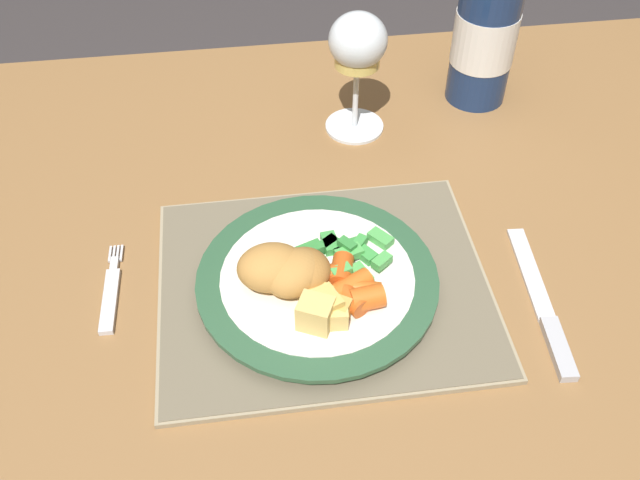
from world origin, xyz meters
name	(u,v)px	position (x,y,z in m)	size (l,w,h in m)	color
dining_table	(343,290)	(0.00, 0.00, 0.64)	(1.27, 0.82, 0.74)	olive
placemat	(324,286)	(-0.03, -0.08, 0.74)	(0.34, 0.28, 0.01)	gray
dinner_plate	(317,282)	(-0.04, -0.08, 0.76)	(0.24, 0.24, 0.02)	white
breaded_croquettes	(288,270)	(-0.07, -0.09, 0.79)	(0.10, 0.08, 0.04)	#A87033
green_beans_pile	(349,252)	(-0.01, -0.06, 0.77)	(0.10, 0.08, 0.02)	green
glazed_carrots	(348,286)	(-0.02, -0.11, 0.78)	(0.08, 0.08, 0.02)	orange
fork	(111,293)	(-0.25, -0.06, 0.74)	(0.02, 0.12, 0.01)	silver
table_knife	(545,312)	(0.18, -0.14, 0.74)	(0.03, 0.20, 0.01)	silver
wine_glass	(358,48)	(0.04, 0.19, 0.86)	(0.07, 0.07, 0.16)	silver
bottle	(488,17)	(0.22, 0.24, 0.86)	(0.08, 0.08, 0.31)	navy
roast_potatoes	(324,309)	(-0.04, -0.13, 0.78)	(0.06, 0.06, 0.03)	#E5BC66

